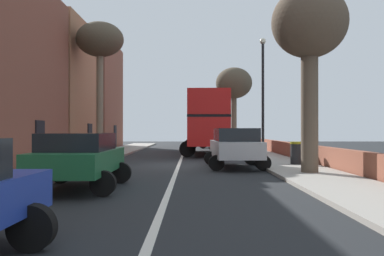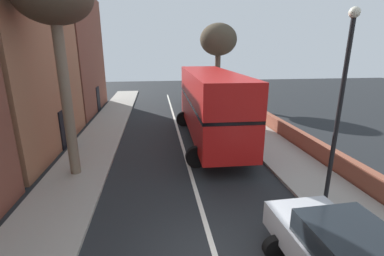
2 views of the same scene
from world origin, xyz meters
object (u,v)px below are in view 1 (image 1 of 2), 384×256
Objects in this scene: street_tree_right_3 at (309,29)px; lamppost_right at (263,88)px; parked_car_green_left_2 at (79,157)px; street_tree_left_0 at (100,43)px; street_tree_right_1 at (234,84)px; litter_bin_right at (296,153)px; double_decker_bus at (208,120)px; parked_car_black_right_0 at (212,138)px; parked_car_silver_right_1 at (235,146)px.

lamppost_right is (-0.59, 6.57, -1.50)m from street_tree_right_3.
parked_car_green_left_2 is 15.29m from street_tree_left_0.
street_tree_right_1 reaches higher than litter_bin_right.
street_tree_right_1 reaches higher than double_decker_bus.
street_tree_right_1 reaches higher than parked_car_green_left_2.
double_decker_bus reaches higher than parked_car_black_right_0.
double_decker_bus is 1.39× the size of street_tree_right_1.
street_tree_left_0 is 13.75m from litter_bin_right.
street_tree_left_0 reaches higher than parked_car_silver_right_1.
parked_car_green_left_2 is (-5.00, -27.36, -0.04)m from parked_car_black_right_0.
street_tree_left_0 is 1.20× the size of street_tree_right_3.
street_tree_right_3 reaches higher than parked_car_black_right_0.
parked_car_green_left_2 is at bearing -79.91° from street_tree_left_0.
parked_car_silver_right_1 is at bearing -85.78° from double_decker_bus.
litter_bin_right is at bearing -82.09° from parked_car_black_right_0.
parked_car_green_left_2 is 0.53× the size of street_tree_left_0.
parked_car_black_right_0 is at bearing 90.01° from parked_car_silver_right_1.
street_tree_left_0 is at bearing -118.91° from parked_car_black_right_0.
parked_car_black_right_0 is 16.56m from street_tree_left_0.
lamppost_right is at bearing 63.02° from parked_car_silver_right_1.
parked_car_silver_right_1 is 11.97m from street_tree_left_0.
parked_car_silver_right_1 is 0.72× the size of lamppost_right.
street_tree_right_3 reaches higher than litter_bin_right.
lamppost_right is at bearing -70.49° from double_decker_bus.
parked_car_black_right_0 is 0.92× the size of parked_car_silver_right_1.
double_decker_bus is 2.28× the size of parked_car_silver_right_1.
street_tree_left_0 is at bearing -123.12° from street_tree_right_1.
double_decker_bus is 2.47× the size of parked_car_black_right_0.
street_tree_left_0 is 14.32m from street_tree_right_3.
street_tree_right_1 is 22.02m from litter_bin_right.
double_decker_bus is 1.65× the size of lamppost_right.
litter_bin_right is (2.80, -20.15, -0.32)m from parked_car_black_right_0.
litter_bin_right is (0.67, -21.34, -5.40)m from street_tree_right_1.
street_tree_left_0 is 1.08× the size of street_tree_right_1.
parked_car_green_left_2 is 9.31m from street_tree_right_3.
parked_car_black_right_0 is 0.67× the size of lamppost_right.
lamppost_right is at bearing -21.74° from street_tree_left_0.
litter_bin_right is at bearing 83.48° from street_tree_right_3.
street_tree_right_1 is at bearing 91.80° from litter_bin_right.
street_tree_left_0 reaches higher than lamppost_right.
street_tree_left_0 is at bearing 147.11° from litter_bin_right.
parked_car_black_right_0 is 17.54m from lamppost_right.
parked_car_green_left_2 is 4.24× the size of litter_bin_right.
parked_car_silver_right_1 is at bearing -95.54° from street_tree_right_1.
litter_bin_right is (10.26, -6.64, -6.30)m from street_tree_left_0.
street_tree_right_3 is 1.07× the size of lamppost_right.
double_decker_bus is at bearing -104.84° from street_tree_right_1.
parked_car_green_left_2 is 12.56m from lamppost_right.
parked_car_green_left_2 is at bearing -137.27° from litter_bin_right.
double_decker_bus is 2.46× the size of parked_car_green_left_2.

